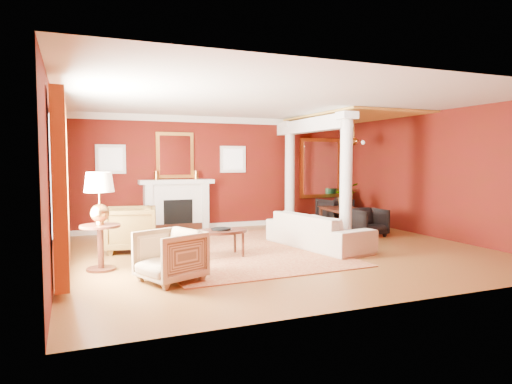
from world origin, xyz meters
name	(u,v)px	position (x,y,z in m)	size (l,w,h in m)	color
ground	(280,251)	(0.00, 0.00, 0.00)	(8.00, 8.00, 0.00)	brown
room_shell	(280,148)	(0.00, 0.00, 2.02)	(8.04, 7.04, 2.92)	#580E0C
fireplace	(177,205)	(-1.30, 3.32, 0.65)	(1.85, 0.42, 1.29)	white
overmantel_mirror	(175,155)	(-1.30, 3.45, 1.90)	(0.95, 0.07, 1.15)	gold
flank_window_left	(111,159)	(-2.85, 3.46, 1.80)	(0.70, 0.07, 0.70)	white
flank_window_right	(233,159)	(0.25, 3.46, 1.80)	(0.70, 0.07, 0.70)	white
left_window	(60,184)	(-3.89, -0.60, 1.42)	(0.21, 2.55, 2.60)	white
column_front	(346,177)	(1.70, 0.30, 1.43)	(0.36, 0.36, 2.80)	white
column_back	(290,173)	(1.70, 3.00, 1.43)	(0.36, 0.36, 2.80)	white
header_beam	(310,126)	(1.70, 1.90, 2.62)	(0.30, 3.20, 0.32)	white
amber_ceiling	(354,116)	(2.85, 1.75, 2.87)	(2.30, 3.40, 0.04)	gold
dining_mirror	(320,168)	(2.90, 3.45, 1.55)	(1.30, 0.07, 1.70)	gold
chandelier	(354,141)	(2.90, 1.80, 2.25)	(0.60, 0.62, 0.75)	#B07A37
crown_trim	(224,120)	(0.00, 3.46, 2.82)	(8.00, 0.08, 0.16)	white
base_trim	(224,225)	(0.00, 3.46, 0.06)	(8.00, 0.08, 0.12)	white
rug	(237,251)	(-0.77, 0.34, 0.01)	(3.31, 4.42, 0.02)	maroon
sofa	(318,225)	(0.88, 0.06, 0.47)	(2.38, 0.70, 0.93)	beige
armchair_leopard	(130,227)	(-2.70, 1.10, 0.48)	(0.94, 0.88, 0.97)	black
armchair_stripe	(170,253)	(-2.43, -1.43, 0.42)	(0.81, 0.76, 0.84)	tan
coffee_table	(221,232)	(-1.22, -0.07, 0.45)	(0.99, 0.99, 0.50)	black
coffee_book	(222,224)	(-1.23, -0.12, 0.61)	(0.16, 0.02, 0.22)	black
side_table	(100,204)	(-3.33, -0.30, 1.08)	(0.63, 0.63, 1.59)	black
dining_table	(346,213)	(2.74, 1.85, 0.44)	(1.56, 0.55, 0.87)	black
dining_chair_near	(368,221)	(2.68, 0.83, 0.36)	(0.70, 0.65, 0.72)	black
dining_chair_far	(334,210)	(3.08, 2.95, 0.39)	(0.77, 0.72, 0.79)	black
green_urn	(346,210)	(3.50, 3.00, 0.37)	(0.39, 0.39, 0.94)	#144022
potted_plant	(346,186)	(2.75, 1.87, 1.13)	(0.59, 0.66, 0.51)	#26591E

